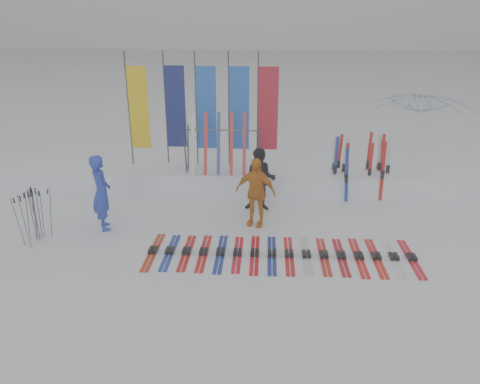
# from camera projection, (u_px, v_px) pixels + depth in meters

# --- Properties ---
(ground) EXTENTS (120.00, 120.00, 0.00)m
(ground) POSITION_uv_depth(u_px,v_px,m) (226.00, 267.00, 9.32)
(ground) COLOR white
(ground) RESTS_ON ground
(snow_bank) EXTENTS (14.00, 1.60, 0.60)m
(snow_bank) POSITION_uv_depth(u_px,v_px,m) (239.00, 177.00, 13.50)
(snow_bank) COLOR white
(snow_bank) RESTS_ON ground
(person_blue) EXTENTS (0.68, 0.77, 1.79)m
(person_blue) POSITION_uv_depth(u_px,v_px,m) (101.00, 193.00, 10.71)
(person_blue) COLOR #1F37B5
(person_blue) RESTS_ON ground
(person_black) EXTENTS (0.82, 0.66, 1.61)m
(person_black) POSITION_uv_depth(u_px,v_px,m) (260.00, 180.00, 11.80)
(person_black) COLOR black
(person_black) RESTS_ON ground
(person_yellow) EXTENTS (1.04, 0.66, 1.66)m
(person_yellow) POSITION_uv_depth(u_px,v_px,m) (255.00, 192.00, 10.92)
(person_yellow) COLOR orange
(person_yellow) RESTS_ON ground
(tent_canopy) EXTENTS (3.09, 3.14, 2.69)m
(tent_canopy) POSITION_uv_depth(u_px,v_px,m) (417.00, 137.00, 13.71)
(tent_canopy) COLOR white
(tent_canopy) RESTS_ON ground
(ski_row) EXTENTS (5.55, 1.70, 0.07)m
(ski_row) POSITION_uv_depth(u_px,v_px,m) (281.00, 254.00, 9.76)
(ski_row) COLOR #B3260E
(ski_row) RESTS_ON ground
(pole_cluster) EXTENTS (0.65, 0.71, 1.24)m
(pole_cluster) POSITION_uv_depth(u_px,v_px,m) (34.00, 216.00, 10.24)
(pole_cluster) COLOR #595B60
(pole_cluster) RESTS_ON ground
(feather_flags) EXTENTS (4.21, 0.20, 3.20)m
(feather_flags) POSITION_uv_depth(u_px,v_px,m) (204.00, 108.00, 13.08)
(feather_flags) COLOR #383A3F
(feather_flags) RESTS_ON ground
(ski_rack) EXTENTS (2.04, 0.80, 1.23)m
(ski_rack) POSITION_uv_depth(u_px,v_px,m) (223.00, 144.00, 12.77)
(ski_rack) COLOR #383A3F
(ski_rack) RESTS_ON ground
(upright_skis) EXTENTS (1.52, 1.16, 1.68)m
(upright_skis) POSITION_uv_depth(u_px,v_px,m) (360.00, 166.00, 12.83)
(upright_skis) COLOR red
(upright_skis) RESTS_ON ground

